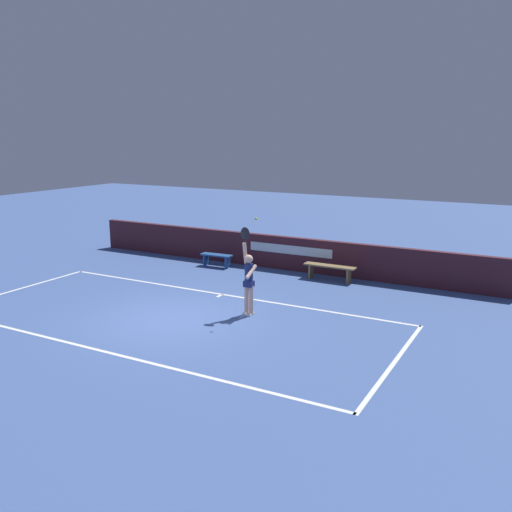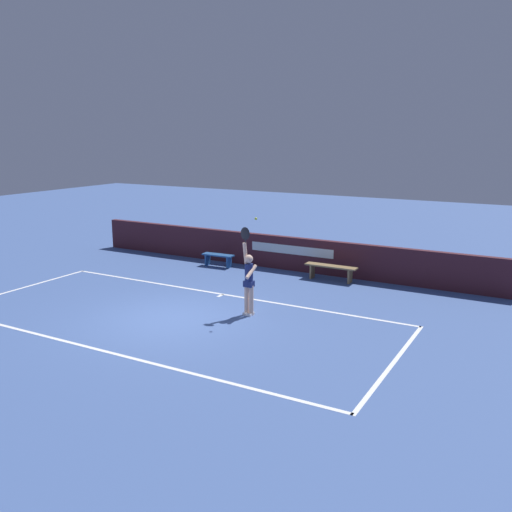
# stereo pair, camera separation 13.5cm
# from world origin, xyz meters

# --- Properties ---
(ground_plane) EXTENTS (60.00, 60.00, 0.00)m
(ground_plane) POSITION_xyz_m (0.00, 0.00, 0.00)
(ground_plane) COLOR #405B95
(court_lines) EXTENTS (12.04, 5.22, 0.00)m
(court_lines) POSITION_xyz_m (0.00, 0.02, 0.00)
(court_lines) COLOR white
(court_lines) RESTS_ON ground
(back_wall) EXTENTS (15.99, 0.23, 1.20)m
(back_wall) POSITION_xyz_m (0.00, 6.37, 0.60)
(back_wall) COLOR #421C23
(back_wall) RESTS_ON ground
(tennis_player) EXTENTS (0.42, 0.49, 2.40)m
(tennis_player) POSITION_xyz_m (1.66, 1.25, 1.00)
(tennis_player) COLOR beige
(tennis_player) RESTS_ON ground
(tennis_ball) EXTENTS (0.07, 0.07, 0.07)m
(tennis_ball) POSITION_xyz_m (1.96, 1.11, 2.67)
(tennis_ball) COLOR #CBE134
(courtside_bench_near) EXTENTS (1.22, 0.41, 0.46)m
(courtside_bench_near) POSITION_xyz_m (-2.10, 5.51, 0.34)
(courtside_bench_near) COLOR #244E8A
(courtside_bench_near) RESTS_ON ground
(courtside_bench_far) EXTENTS (1.77, 0.38, 0.52)m
(courtside_bench_far) POSITION_xyz_m (2.27, 5.67, 0.40)
(courtside_bench_far) COLOR olive
(courtside_bench_far) RESTS_ON ground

